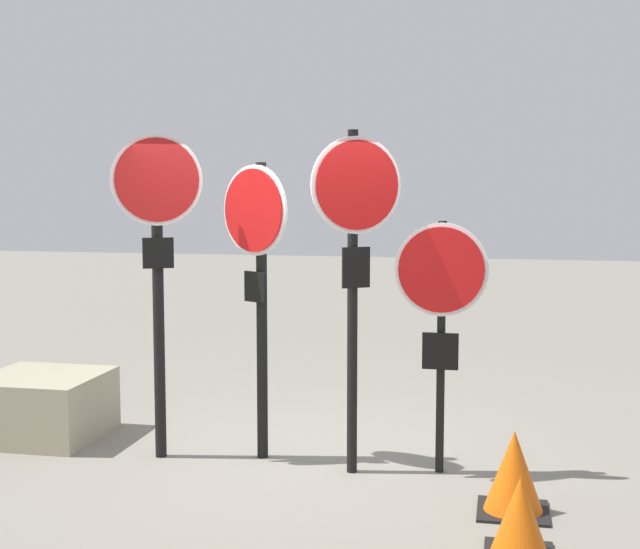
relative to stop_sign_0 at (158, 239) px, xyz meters
The scene contains 8 objects.
ground_plane 2.09m from the stop_sign_0, ahead, with size 40.00×40.00×0.00m, color gray.
stop_sign_0 is the anchor object (origin of this frame).
stop_sign_1 0.80m from the stop_sign_0, 11.23° to the left, with size 0.61×0.39×2.36m.
stop_sign_2 1.58m from the stop_sign_0, ahead, with size 0.61×0.41×2.59m.
stop_sign_3 2.25m from the stop_sign_0, ahead, with size 0.70×0.12×1.92m.
traffic_cone_0 3.46m from the stop_sign_0, 26.04° to the right, with size 0.41×0.41×0.48m.
traffic_cone_1 3.20m from the stop_sign_0, 13.33° to the right, with size 0.47×0.47×0.56m.
storage_crate 1.96m from the stop_sign_0, 163.95° to the left, with size 0.99×0.99×0.55m.
Camera 1 is at (1.55, -6.74, 2.19)m, focal length 50.00 mm.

